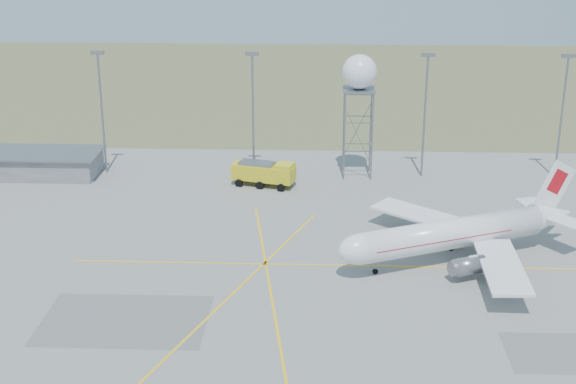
{
  "coord_description": "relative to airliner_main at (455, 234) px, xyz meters",
  "views": [
    {
      "loc": [
        0.83,
        -61.53,
        42.49
      ],
      "look_at": [
        -3.22,
        40.0,
        6.11
      ],
      "focal_mm": 50.0,
      "sensor_mm": 36.0,
      "label": 1
    }
  ],
  "objects": [
    {
      "name": "airliner_main",
      "position": [
        0.0,
        0.0,
        0.0
      ],
      "size": [
        32.51,
        30.32,
        11.61
      ],
      "rotation": [
        0.0,
        0.0,
        3.56
      ],
      "color": "white",
      "rests_on": "ground"
    },
    {
      "name": "fire_truck",
      "position": [
        -25.85,
        27.63,
        -1.63
      ],
      "size": [
        10.54,
        6.2,
        4.0
      ],
      "rotation": [
        0.0,
        0.0,
        -0.29
      ],
      "color": "gold",
      "rests_on": "ground"
    },
    {
      "name": "mast_b",
      "position": [
        -28.16,
        33.71,
        8.51
      ],
      "size": [
        2.2,
        0.5,
        20.5
      ],
      "color": "slate",
      "rests_on": "ground"
    },
    {
      "name": "mast_d",
      "position": [
        21.84,
        33.71,
        8.51
      ],
      "size": [
        2.2,
        0.5,
        20.5
      ],
      "color": "slate",
      "rests_on": "ground"
    },
    {
      "name": "mast_c",
      "position": [
        -0.16,
        33.71,
        8.51
      ],
      "size": [
        2.2,
        0.5,
        20.5
      ],
      "color": "slate",
      "rests_on": "ground"
    },
    {
      "name": "building_grey",
      "position": [
        -63.16,
        31.71,
        -1.58
      ],
      "size": [
        19.0,
        10.0,
        3.9
      ],
      "color": "gray",
      "rests_on": "ground"
    },
    {
      "name": "mast_a",
      "position": [
        -53.16,
        33.71,
        8.51
      ],
      "size": [
        2.2,
        0.5,
        20.5
      ],
      "color": "slate",
      "rests_on": "ground"
    },
    {
      "name": "grass_strip",
      "position": [
        -18.16,
        107.71,
        -3.54
      ],
      "size": [
        400.0,
        120.0,
        0.03
      ],
      "primitive_type": "cube",
      "color": "#515E33",
      "rests_on": "ground"
    },
    {
      "name": "radar_tower",
      "position": [
        -10.96,
        33.61,
        7.79
      ],
      "size": [
        5.59,
        5.59,
        20.23
      ],
      "color": "slate",
      "rests_on": "ground"
    }
  ]
}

